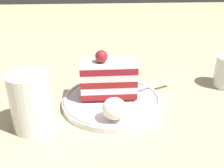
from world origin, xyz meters
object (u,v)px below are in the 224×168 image
whipped_cream_dollop (114,109)px  cake_slice (108,78)px  fork (149,86)px  dessert_plate (112,100)px  drink_glass_far (32,105)px

whipped_cream_dollop → cake_slice: bearing=-176.1°
cake_slice → whipped_cream_dollop: size_ratio=2.62×
cake_slice → fork: cake_slice is taller
dessert_plate → drink_glass_far: (0.07, -0.14, 0.04)m
fork → drink_glass_far: bearing=-64.3°
dessert_plate → whipped_cream_dollop: size_ratio=4.71×
whipped_cream_dollop → fork: whipped_cream_dollop is taller
dessert_plate → fork: (-0.04, 0.08, 0.01)m
dessert_plate → cake_slice: size_ratio=1.80×
drink_glass_far → fork: bearing=115.7°
whipped_cream_dollop → dessert_plate: bearing=179.5°
dessert_plate → whipped_cream_dollop: 0.08m
whipped_cream_dollop → drink_glass_far: 0.14m
whipped_cream_dollop → fork: bearing=144.0°
dessert_plate → whipped_cream_dollop: whipped_cream_dollop is taller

